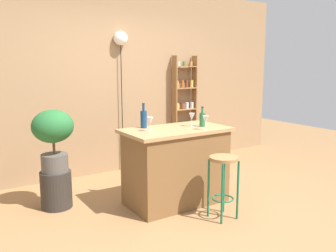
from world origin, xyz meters
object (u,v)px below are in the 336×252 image
wine_glass_right (192,117)px  pendant_globe_light (121,40)px  potted_plant (53,134)px  bottle_sauce_amber (144,119)px  bottle_vinegar (202,119)px  bar_stool (223,174)px  spice_shelf (184,109)px  wine_glass_left (150,121)px  wine_glass_center (206,120)px  plant_stool (56,189)px

wine_glass_right → pendant_globe_light: 1.82m
potted_plant → wine_glass_right: bearing=-22.7°
bottle_sauce_amber → bottle_vinegar: (0.64, -0.30, -0.02)m
bar_stool → bottle_sauce_amber: bottle_sauce_amber is taller
spice_shelf → wine_glass_left: spice_shelf is taller
bar_stool → wine_glass_left: (-0.53, 0.65, 0.53)m
wine_glass_right → bar_stool: bearing=-95.1°
wine_glass_center → pendant_globe_light: pendant_globe_light is taller
pendant_globe_light → bottle_sauce_amber: bearing=-105.1°
bottle_vinegar → wine_glass_left: 0.69m
wine_glass_right → pendant_globe_light: (-0.19, 1.53, 0.97)m
spice_shelf → pendant_globe_light: pendant_globe_light is taller
bar_stool → potted_plant: bearing=138.2°
wine_glass_center → wine_glass_left: bearing=155.5°
potted_plant → bottle_vinegar: bearing=-23.6°
plant_stool → bottle_vinegar: bottle_vinegar is taller
bottle_sauce_amber → wine_glass_left: size_ratio=1.80×
bar_stool → spice_shelf: spice_shelf is taller
bottle_vinegar → wine_glass_right: size_ratio=1.48×
wine_glass_left → wine_glass_right: same height
bottle_vinegar → plant_stool: bearing=156.4°
bar_stool → pendant_globe_light: size_ratio=0.32×
wine_glass_center → pendant_globe_light: (-0.18, 1.80, 0.97)m
potted_plant → bottle_sauce_amber: size_ratio=2.44×
plant_stool → bottle_vinegar: 1.91m
spice_shelf → bottle_sauce_amber: spice_shelf is taller
plant_stool → bottle_vinegar: bearing=-23.6°
potted_plant → wine_glass_left: potted_plant is taller
spice_shelf → pendant_globe_light: (-1.15, 0.03, 1.09)m
plant_stool → wine_glass_left: size_ratio=2.64×
wine_glass_right → spice_shelf: bearing=57.2°
bottle_vinegar → wine_glass_right: bottle_vinegar is taller
bar_stool → wine_glass_center: size_ratio=4.18×
potted_plant → bottle_sauce_amber: bottle_sauce_amber is taller
bottle_sauce_amber → bottle_vinegar: 0.71m
bar_stool → bottle_vinegar: (0.16, 0.58, 0.50)m
potted_plant → bottle_sauce_amber: 1.04m
wine_glass_center → pendant_globe_light: bearing=95.7°
bottle_sauce_amber → plant_stool: bearing=157.7°
plant_stool → wine_glass_right: size_ratio=2.64×
bar_stool → wine_glass_right: wine_glass_right is taller
wine_glass_left → wine_glass_center: 0.64m
wine_glass_left → wine_glass_right: 0.59m
bottle_vinegar → pendant_globe_light: (-0.29, 1.60, 1.00)m
bar_stool → bottle_vinegar: bottle_vinegar is taller
spice_shelf → bottle_sauce_amber: (-1.50, -1.26, 0.12)m
potted_plant → bottle_vinegar: size_ratio=2.96×
bottle_vinegar → bar_stool: bearing=-105.5°
spice_shelf → plant_stool: size_ratio=4.12×
bar_stool → pendant_globe_light: (-0.13, 2.18, 1.50)m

